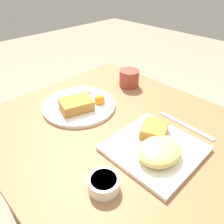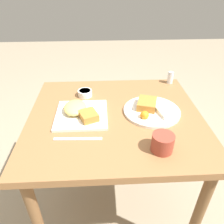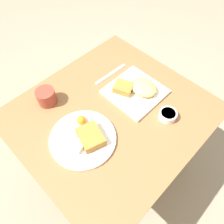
% 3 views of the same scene
% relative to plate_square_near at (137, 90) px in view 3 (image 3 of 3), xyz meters
% --- Properties ---
extents(ground_plane, '(8.00, 8.00, 0.00)m').
position_rel_plate_square_near_xyz_m(ground_plane, '(0.01, 0.18, -0.76)').
color(ground_plane, gray).
extents(dining_table, '(0.81, 0.89, 0.74)m').
position_rel_plate_square_near_xyz_m(dining_table, '(0.01, 0.18, -0.12)').
color(dining_table, olive).
rests_on(dining_table, ground_plane).
extents(plate_square_near, '(0.26, 0.26, 0.06)m').
position_rel_plate_square_near_xyz_m(plate_square_near, '(0.00, 0.00, 0.00)').
color(plate_square_near, white).
rests_on(plate_square_near, dining_table).
extents(plate_oval_far, '(0.29, 0.29, 0.05)m').
position_rel_plate_square_near_xyz_m(plate_oval_far, '(-0.01, 0.37, -0.01)').
color(plate_oval_far, white).
rests_on(plate_oval_far, dining_table).
extents(sauce_ramekin, '(0.08, 0.08, 0.04)m').
position_rel_plate_square_near_xyz_m(sauce_ramekin, '(-0.20, 0.01, -0.00)').
color(sauce_ramekin, white).
rests_on(sauce_ramekin, dining_table).
extents(butter_knife, '(0.02, 0.22, 0.00)m').
position_rel_plate_square_near_xyz_m(butter_knife, '(0.19, 0.00, -0.02)').
color(butter_knife, silver).
rests_on(butter_knife, dining_table).
extents(coffee_mug, '(0.09, 0.09, 0.08)m').
position_rel_plate_square_near_xyz_m(coffee_mug, '(0.27, 0.36, 0.02)').
color(coffee_mug, '#9E3D2D').
rests_on(coffee_mug, dining_table).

